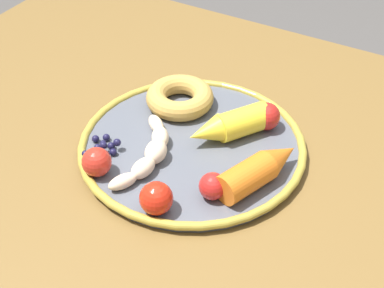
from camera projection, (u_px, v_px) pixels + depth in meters
The scene contains 11 objects.
dining_table at pixel (195, 195), 0.91m from camera, with size 1.11×0.79×0.77m.
plate at pixel (192, 146), 0.84m from camera, with size 0.33×0.33×0.02m.
banana at pixel (150, 152), 0.80m from camera, with size 0.08×0.17×0.03m.
carrot_orange at pixel (260, 169), 0.76m from camera, with size 0.09×0.14×0.04m.
carrot_yellow at pixel (227, 127), 0.83m from camera, with size 0.11×0.13×0.04m.
donut at pixel (180, 97), 0.90m from camera, with size 0.11×0.11×0.03m, color #BD9143.
blueberry_pile at pixel (104, 146), 0.82m from camera, with size 0.05×0.05×0.02m.
tomato_near at pixel (156, 198), 0.72m from camera, with size 0.04×0.04×0.04m, color red.
tomato_mid at pixel (213, 186), 0.74m from camera, with size 0.04×0.04×0.04m, color red.
tomato_far at pixel (97, 162), 0.77m from camera, with size 0.04×0.04×0.04m, color red.
tomato_extra at pixel (266, 116), 0.85m from camera, with size 0.04×0.04×0.04m, color red.
Camera 1 is at (-0.32, 0.57, 1.32)m, focal length 53.71 mm.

